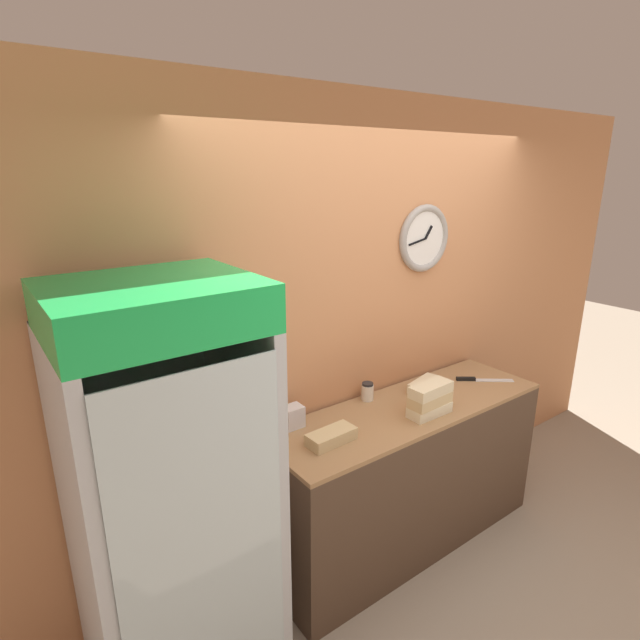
% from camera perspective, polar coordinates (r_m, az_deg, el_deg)
% --- Properties ---
extents(ground_plane, '(14.00, 14.00, 0.00)m').
position_cam_1_polar(ground_plane, '(3.21, 21.53, -29.91)').
color(ground_plane, gray).
extents(wall_back, '(5.20, 0.10, 2.70)m').
position_cam_1_polar(wall_back, '(3.11, 6.31, -0.60)').
color(wall_back, tan).
rests_on(wall_back, ground_plane).
extents(prep_counter, '(1.84, 0.56, 0.93)m').
position_cam_1_polar(prep_counter, '(3.29, 9.77, -17.01)').
color(prep_counter, '#4C3828').
rests_on(prep_counter, ground_plane).
extents(beverage_cooler, '(0.72, 0.72, 1.91)m').
position_cam_1_polar(beverage_cooler, '(2.27, -17.36, -17.20)').
color(beverage_cooler, '#B2B7BC').
rests_on(beverage_cooler, ground_plane).
extents(sandwich_stack_bottom, '(0.27, 0.11, 0.06)m').
position_cam_1_polar(sandwich_stack_bottom, '(2.97, 12.40, -9.96)').
color(sandwich_stack_bottom, beige).
rests_on(sandwich_stack_bottom, prep_counter).
extents(sandwich_stack_middle, '(0.27, 0.12, 0.06)m').
position_cam_1_polar(sandwich_stack_middle, '(2.94, 12.48, -8.86)').
color(sandwich_stack_middle, tan).
rests_on(sandwich_stack_middle, sandwich_stack_bottom).
extents(sandwich_stack_top, '(0.28, 0.13, 0.06)m').
position_cam_1_polar(sandwich_stack_top, '(2.91, 12.56, -7.74)').
color(sandwich_stack_top, beige).
rests_on(sandwich_stack_top, sandwich_stack_middle).
extents(sandwich_flat_left, '(0.28, 0.16, 0.06)m').
position_cam_1_polar(sandwich_flat_left, '(3.28, 11.87, -7.25)').
color(sandwich_flat_left, beige).
rests_on(sandwich_flat_left, prep_counter).
extents(sandwich_flat_right, '(0.27, 0.13, 0.06)m').
position_cam_1_polar(sandwich_flat_right, '(2.64, 1.31, -13.19)').
color(sandwich_flat_right, tan).
rests_on(sandwich_flat_right, prep_counter).
extents(chefs_knife, '(0.32, 0.26, 0.02)m').
position_cam_1_polar(chefs_knife, '(3.50, 17.46, -6.49)').
color(chefs_knife, silver).
rests_on(chefs_knife, prep_counter).
extents(condiment_jar, '(0.07, 0.07, 0.11)m').
position_cam_1_polar(condiment_jar, '(3.08, 5.44, -8.14)').
color(condiment_jar, silver).
rests_on(condiment_jar, prep_counter).
extents(napkin_dispenser, '(0.11, 0.09, 0.12)m').
position_cam_1_polar(napkin_dispenser, '(2.77, -3.14, -10.97)').
color(napkin_dispenser, silver).
rests_on(napkin_dispenser, prep_counter).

